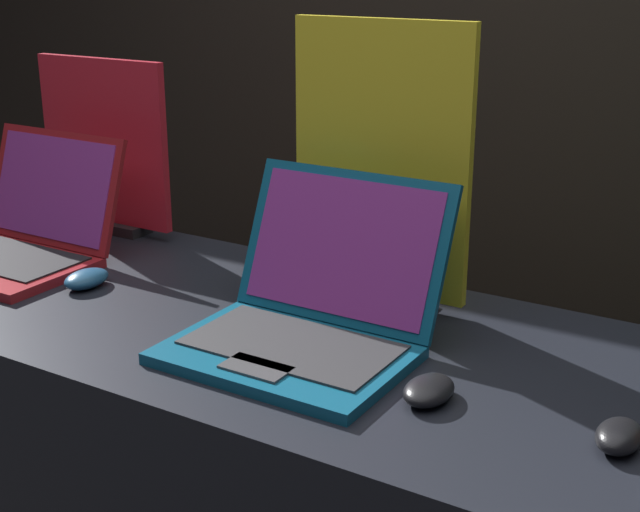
{
  "coord_description": "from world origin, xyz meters",
  "views": [
    {
      "loc": [
        0.75,
        -0.88,
        1.6
      ],
      "look_at": [
        -0.0,
        0.35,
        1.11
      ],
      "focal_mm": 50.0,
      "sensor_mm": 36.0,
      "label": 1
    }
  ],
  "objects_px": {
    "promo_stand_front": "(105,151)",
    "laptop_middle": "(308,311)",
    "laptop_front": "(21,233)",
    "mouse_middle": "(429,390)",
    "mouse_front": "(86,279)",
    "mouse_back": "(619,436)",
    "promo_stand_middle": "(379,171)"
  },
  "relations": [
    {
      "from": "mouse_front",
      "to": "promo_stand_front",
      "type": "bearing_deg",
      "value": 127.26
    },
    {
      "from": "laptop_middle",
      "to": "mouse_middle",
      "type": "xyz_separation_m",
      "value": [
        0.26,
        -0.08,
        -0.05
      ]
    },
    {
      "from": "mouse_back",
      "to": "mouse_front",
      "type": "bearing_deg",
      "value": 176.29
    },
    {
      "from": "laptop_middle",
      "to": "mouse_front",
      "type": "bearing_deg",
      "value": 179.58
    },
    {
      "from": "mouse_front",
      "to": "mouse_back",
      "type": "relative_size",
      "value": 1.1
    },
    {
      "from": "promo_stand_front",
      "to": "laptop_middle",
      "type": "height_order",
      "value": "promo_stand_front"
    },
    {
      "from": "laptop_front",
      "to": "promo_stand_front",
      "type": "height_order",
      "value": "promo_stand_front"
    },
    {
      "from": "laptop_middle",
      "to": "mouse_back",
      "type": "bearing_deg",
      "value": -6.92
    },
    {
      "from": "laptop_middle",
      "to": "promo_stand_middle",
      "type": "height_order",
      "value": "promo_stand_middle"
    },
    {
      "from": "promo_stand_middle",
      "to": "laptop_front",
      "type": "bearing_deg",
      "value": -165.71
    },
    {
      "from": "promo_stand_front",
      "to": "mouse_middle",
      "type": "distance_m",
      "value": 1.13
    },
    {
      "from": "laptop_middle",
      "to": "laptop_front",
      "type": "bearing_deg",
      "value": 176.15
    },
    {
      "from": "laptop_front",
      "to": "mouse_middle",
      "type": "relative_size",
      "value": 3.6
    },
    {
      "from": "laptop_front",
      "to": "mouse_back",
      "type": "distance_m",
      "value": 1.33
    },
    {
      "from": "promo_stand_middle",
      "to": "mouse_back",
      "type": "distance_m",
      "value": 0.67
    },
    {
      "from": "mouse_middle",
      "to": "promo_stand_middle",
      "type": "xyz_separation_m",
      "value": [
        -0.26,
        0.33,
        0.24
      ]
    },
    {
      "from": "mouse_middle",
      "to": "promo_stand_middle",
      "type": "distance_m",
      "value": 0.48
    },
    {
      "from": "promo_stand_front",
      "to": "mouse_back",
      "type": "height_order",
      "value": "promo_stand_front"
    },
    {
      "from": "mouse_front",
      "to": "promo_stand_front",
      "type": "xyz_separation_m",
      "value": [
        -0.24,
        0.32,
        0.18
      ]
    },
    {
      "from": "laptop_front",
      "to": "mouse_front",
      "type": "height_order",
      "value": "laptop_front"
    },
    {
      "from": "mouse_back",
      "to": "mouse_middle",
      "type": "bearing_deg",
      "value": -177.9
    },
    {
      "from": "laptop_middle",
      "to": "mouse_middle",
      "type": "distance_m",
      "value": 0.28
    },
    {
      "from": "laptop_front",
      "to": "mouse_middle",
      "type": "height_order",
      "value": "laptop_front"
    },
    {
      "from": "laptop_middle",
      "to": "mouse_middle",
      "type": "relative_size",
      "value": 3.76
    },
    {
      "from": "laptop_middle",
      "to": "promo_stand_middle",
      "type": "distance_m",
      "value": 0.32
    },
    {
      "from": "laptop_middle",
      "to": "mouse_middle",
      "type": "bearing_deg",
      "value": -16.13
    },
    {
      "from": "mouse_back",
      "to": "promo_stand_middle",
      "type": "bearing_deg",
      "value": 149.8
    },
    {
      "from": "mouse_front",
      "to": "laptop_middle",
      "type": "bearing_deg",
      "value": -0.42
    },
    {
      "from": "mouse_middle",
      "to": "mouse_back",
      "type": "relative_size",
      "value": 1.12
    },
    {
      "from": "laptop_front",
      "to": "promo_stand_front",
      "type": "relative_size",
      "value": 0.91
    },
    {
      "from": "promo_stand_middle",
      "to": "mouse_back",
      "type": "xyz_separation_m",
      "value": [
        0.54,
        -0.32,
        -0.24
      ]
    },
    {
      "from": "mouse_front",
      "to": "mouse_middle",
      "type": "relative_size",
      "value": 0.98
    }
  ]
}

